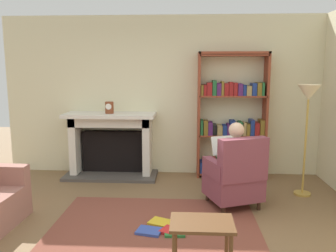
# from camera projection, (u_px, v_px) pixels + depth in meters

# --- Properties ---
(ground) EXTENTS (14.00, 14.00, 0.00)m
(ground) POSITION_uv_depth(u_px,v_px,m) (152.00, 241.00, 3.70)
(ground) COLOR brown
(back_wall) EXTENTS (5.60, 0.10, 2.70)m
(back_wall) POSITION_uv_depth(u_px,v_px,m) (167.00, 96.00, 5.99)
(back_wall) COLOR beige
(back_wall) RESTS_ON ground
(area_rug) EXTENTS (2.40, 1.80, 0.01)m
(area_rug) POSITION_uv_depth(u_px,v_px,m) (155.00, 228.00, 4.00)
(area_rug) COLOR brown
(area_rug) RESTS_ON ground
(fireplace) EXTENTS (1.55, 0.64, 1.08)m
(fireplace) POSITION_uv_depth(u_px,v_px,m) (112.00, 142.00, 5.92)
(fireplace) COLOR #4C4742
(fireplace) RESTS_ON ground
(mantel_clock) EXTENTS (0.14, 0.14, 0.20)m
(mantel_clock) POSITION_uv_depth(u_px,v_px,m) (109.00, 108.00, 5.72)
(mantel_clock) COLOR brown
(mantel_clock) RESTS_ON fireplace
(bookshelf) EXTENTS (1.14, 0.32, 2.09)m
(bookshelf) POSITION_uv_depth(u_px,v_px,m) (231.00, 120.00, 5.78)
(bookshelf) COLOR brown
(bookshelf) RESTS_ON ground
(armchair_reading) EXTENTS (0.82, 0.81, 0.97)m
(armchair_reading) POSITION_uv_depth(u_px,v_px,m) (236.00, 176.00, 4.54)
(armchair_reading) COLOR #331E14
(armchair_reading) RESTS_ON ground
(seated_reader) EXTENTS (0.49, 0.59, 1.14)m
(seated_reader) POSITION_uv_depth(u_px,v_px,m) (232.00, 160.00, 4.62)
(seated_reader) COLOR silver
(seated_reader) RESTS_ON ground
(side_table) EXTENTS (0.56, 0.39, 0.50)m
(side_table) POSITION_uv_depth(u_px,v_px,m) (202.00, 230.00, 3.05)
(side_table) COLOR brown
(side_table) RESTS_ON ground
(scattered_books) EXTENTS (0.56, 0.51, 0.03)m
(scattered_books) POSITION_uv_depth(u_px,v_px,m) (162.00, 229.00, 3.93)
(scattered_books) COLOR #267233
(scattered_books) RESTS_ON area_rug
(floor_lamp) EXTENTS (0.32, 0.32, 1.60)m
(floor_lamp) POSITION_uv_depth(u_px,v_px,m) (308.00, 102.00, 4.85)
(floor_lamp) COLOR #B7933F
(floor_lamp) RESTS_ON ground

